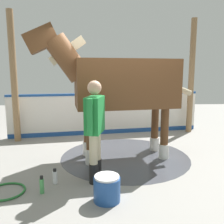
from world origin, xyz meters
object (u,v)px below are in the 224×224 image
object	(u,v)px
wash_bucket	(107,188)
bottle_spray	(42,185)
horse	(120,85)
bottle_shampoo	(55,177)
hose_coil	(6,191)
handler	(95,125)

from	to	relation	value
wash_bucket	bottle_spray	xyz separation A→B (m)	(0.94, -0.24, -0.06)
horse	bottle_spray	size ratio (longest dim) A/B	12.39
horse	bottle_shampoo	bearing A→B (deg)	37.27
bottle_spray	hose_coil	xyz separation A→B (m)	(0.54, -0.04, -0.10)
bottle_shampoo	wash_bucket	bearing A→B (deg)	146.00
wash_bucket	hose_coil	xyz separation A→B (m)	(1.47, -0.28, -0.16)
bottle_shampoo	hose_coil	xyz separation A→B (m)	(0.67, 0.26, -0.10)
horse	handler	size ratio (longest dim) A/B	2.06
horse	hose_coil	distance (m)	2.70
handler	wash_bucket	xyz separation A→B (m)	(-0.17, 0.64, -0.74)
bottle_shampoo	bottle_spray	world-z (taller)	bottle_spray
handler	bottle_spray	xyz separation A→B (m)	(0.76, 0.40, -0.80)
handler	wash_bucket	bearing A→B (deg)	-61.81
wash_bucket	bottle_shampoo	xyz separation A→B (m)	(0.81, -0.54, -0.06)
bottle_shampoo	bottle_spray	distance (m)	0.33
hose_coil	bottle_shampoo	bearing A→B (deg)	-158.63
handler	bottle_spray	size ratio (longest dim) A/B	6.03
handler	hose_coil	size ratio (longest dim) A/B	2.89
bottle_spray	hose_coil	world-z (taller)	bottle_spray
bottle_shampoo	bottle_spray	xyz separation A→B (m)	(0.13, 0.30, 0.01)
hose_coil	bottle_spray	bearing A→B (deg)	175.52
horse	wash_bucket	world-z (taller)	horse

